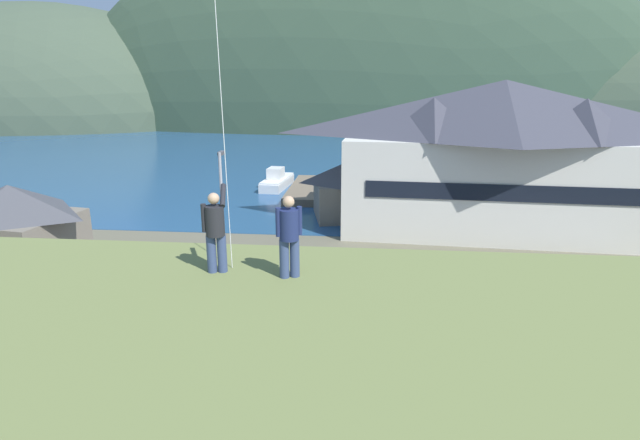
# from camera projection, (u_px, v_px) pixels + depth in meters

# --- Properties ---
(ground_plane) EXTENTS (600.00, 600.00, 0.00)m
(ground_plane) POSITION_uv_depth(u_px,v_px,m) (251.00, 382.00, 18.50)
(ground_plane) COLOR #66604C
(parking_lot_pad) EXTENTS (40.00, 20.00, 0.10)m
(parking_lot_pad) POSITION_uv_depth(u_px,v_px,m) (275.00, 319.00, 23.28)
(parking_lot_pad) COLOR gray
(parking_lot_pad) RESTS_ON ground
(bay_water) EXTENTS (360.00, 84.00, 0.03)m
(bay_water) POSITION_uv_depth(u_px,v_px,m) (340.00, 152.00, 75.96)
(bay_water) COLOR navy
(bay_water) RESTS_ON ground
(far_hill_west_ridge) EXTENTS (99.28, 71.73, 57.75)m
(far_hill_west_ridge) POSITION_uv_depth(u_px,v_px,m) (52.00, 121.00, 131.20)
(far_hill_west_ridge) COLOR #42513D
(far_hill_west_ridge) RESTS_ON ground
(far_hill_east_peak) EXTENTS (149.52, 55.40, 90.79)m
(far_hill_east_peak) POSITION_uv_depth(u_px,v_px,m) (361.00, 124.00, 123.64)
(far_hill_east_peak) COLOR #334733
(far_hill_east_peak) RESTS_ON ground
(harbor_lodge) EXTENTS (23.47, 10.93, 10.76)m
(harbor_lodge) POSITION_uv_depth(u_px,v_px,m) (500.00, 153.00, 35.45)
(harbor_lodge) COLOR beige
(harbor_lodge) RESTS_ON ground
(storage_shed_near_lot) EXTENTS (6.98, 6.15, 5.45)m
(storage_shed_near_lot) POSITION_uv_depth(u_px,v_px,m) (15.00, 233.00, 26.96)
(storage_shed_near_lot) COLOR #756B5B
(storage_shed_near_lot) RESTS_ON ground
(storage_shed_waterside) EXTENTS (6.75, 6.46, 4.64)m
(storage_shed_waterside) POSITION_uv_depth(u_px,v_px,m) (350.00, 188.00, 39.81)
(storage_shed_waterside) COLOR #756B5B
(storage_shed_waterside) RESTS_ON ground
(wharf_dock) EXTENTS (3.20, 11.43, 0.70)m
(wharf_dock) POSITION_uv_depth(u_px,v_px,m) (307.00, 190.00, 48.95)
(wharf_dock) COLOR #70604C
(wharf_dock) RESTS_ON ground
(moored_boat_wharfside) EXTENTS (2.62, 6.50, 2.16)m
(moored_boat_wharfside) POSITION_uv_depth(u_px,v_px,m) (277.00, 181.00, 51.15)
(moored_boat_wharfside) COLOR silver
(moored_boat_wharfside) RESTS_ON ground
(moored_boat_outer_mooring) EXTENTS (2.22, 6.06, 2.16)m
(moored_boat_outer_mooring) POSITION_uv_depth(u_px,v_px,m) (341.00, 185.00, 49.45)
(moored_boat_outer_mooring) COLOR #23564C
(moored_boat_outer_mooring) RESTS_ON ground
(parked_car_front_row_end) EXTENTS (4.30, 2.24, 1.82)m
(parked_car_front_row_end) POSITION_uv_depth(u_px,v_px,m) (238.00, 294.00, 23.52)
(parked_car_front_row_end) COLOR navy
(parked_car_front_row_end) RESTS_ON parking_lot_pad
(parked_car_back_row_right) EXTENTS (4.23, 2.11, 1.82)m
(parked_car_back_row_right) POSITION_uv_depth(u_px,v_px,m) (612.00, 379.00, 16.88)
(parked_car_back_row_right) COLOR #236633
(parked_car_back_row_right) RESTS_ON parking_lot_pad
(parked_car_corner_spot) EXTENTS (4.30, 2.25, 1.82)m
(parked_car_corner_spot) POSITION_uv_depth(u_px,v_px,m) (211.00, 352.00, 18.55)
(parked_car_corner_spot) COLOR black
(parked_car_corner_spot) RESTS_ON parking_lot_pad
(parked_car_lone_by_shed) EXTENTS (4.32, 2.30, 1.82)m
(parked_car_lone_by_shed) POSITION_uv_depth(u_px,v_px,m) (402.00, 298.00, 23.07)
(parked_car_lone_by_shed) COLOR silver
(parked_car_lone_by_shed) RESTS_ON parking_lot_pad
(parked_car_front_row_silver) EXTENTS (4.25, 2.14, 1.82)m
(parked_car_front_row_silver) POSITION_uv_depth(u_px,v_px,m) (401.00, 359.00, 18.06)
(parked_car_front_row_silver) COLOR navy
(parked_car_front_row_silver) RESTS_ON parking_lot_pad
(parked_car_front_row_red) EXTENTS (4.33, 2.32, 1.82)m
(parked_car_front_row_red) POSITION_uv_depth(u_px,v_px,m) (517.00, 301.00, 22.79)
(parked_car_front_row_red) COLOR slate
(parked_car_front_row_red) RESTS_ON parking_lot_pad
(parked_car_mid_row_center) EXTENTS (4.27, 2.18, 1.82)m
(parked_car_mid_row_center) POSITION_uv_depth(u_px,v_px,m) (150.00, 276.00, 25.66)
(parked_car_mid_row_center) COLOR #9EA3A8
(parked_car_mid_row_center) RESTS_ON parking_lot_pad
(parking_light_pole) EXTENTS (0.24, 0.78, 6.90)m
(parking_light_pole) POSITION_uv_depth(u_px,v_px,m) (222.00, 204.00, 27.85)
(parking_light_pole) COLOR #ADADB2
(parking_light_pole) RESTS_ON parking_lot_pad
(person_kite_flyer) EXTENTS (0.52, 0.70, 1.86)m
(person_kite_flyer) POSITION_uv_depth(u_px,v_px,m) (215.00, 229.00, 10.51)
(person_kite_flyer) COLOR #384770
(person_kite_flyer) RESTS_ON grassy_hill_foreground
(person_companion) EXTENTS (0.52, 0.40, 1.74)m
(person_companion) POSITION_uv_depth(u_px,v_px,m) (289.00, 234.00, 10.23)
(person_companion) COLOR #384770
(person_companion) RESTS_ON grassy_hill_foreground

